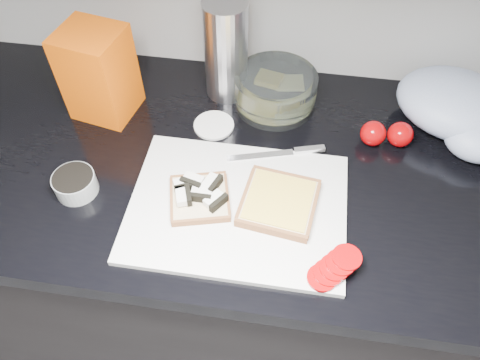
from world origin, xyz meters
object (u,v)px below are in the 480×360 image
glass_bowl (275,90)px  steel_canister (226,51)px  bread_bag (99,73)px  cutting_board (238,207)px

glass_bowl → steel_canister: (-0.11, 0.02, 0.07)m
bread_bag → steel_canister: (0.25, 0.10, 0.01)m
cutting_board → glass_bowl: glass_bowl is taller
steel_canister → cutting_board: bearing=-76.9°
cutting_board → bread_bag: size_ratio=2.06×
glass_bowl → steel_canister: bearing=167.9°
cutting_board → bread_bag: bread_bag is taller
glass_bowl → bread_bag: bread_bag is taller
cutting_board → bread_bag: bearing=145.2°
glass_bowl → steel_canister: steel_canister is taller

